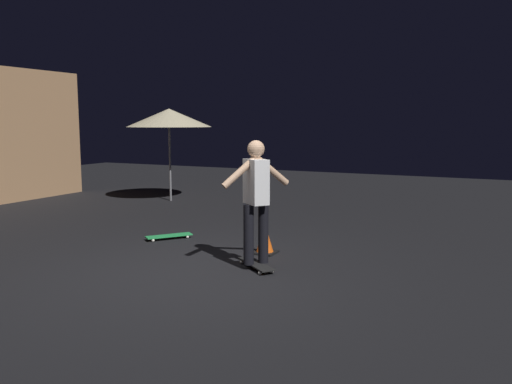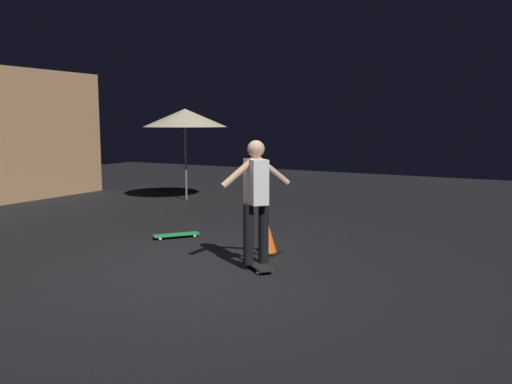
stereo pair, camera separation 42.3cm
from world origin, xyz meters
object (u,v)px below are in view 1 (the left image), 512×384
Objects in this scene: skateboard_ridden at (256,264)px; skateboard_spare at (169,236)px; patio_umbrella at (169,118)px; traffic_cone at (265,240)px; skater at (256,193)px.

skateboard_ridden is 2.31m from skateboard_spare.
skateboard_spare is (0.95, 2.11, 0.00)m from skateboard_ridden.
patio_umbrella is at bearing 45.33° from skateboard_ridden.
patio_umbrella is at bearing 49.28° from traffic_cone.
skater is at bearing -163.38° from traffic_cone.
skateboard_spare is 2.51m from skater.
traffic_cone is (0.79, 0.24, -0.83)m from skater.
skater is (-4.56, -4.61, -1.04)m from patio_umbrella.
skateboard_spare is (-3.61, -2.51, -2.02)m from patio_umbrella.
skateboard_spare is 1.88m from traffic_cone.
skater is at bearing -134.67° from patio_umbrella.
skateboard_ridden and skateboard_spare have the same top height.
skateboard_spare is at bearing -145.24° from patio_umbrella.
patio_umbrella is 3.13× the size of skateboard_ridden.
skateboard_ridden is at bearing -163.38° from traffic_cone.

